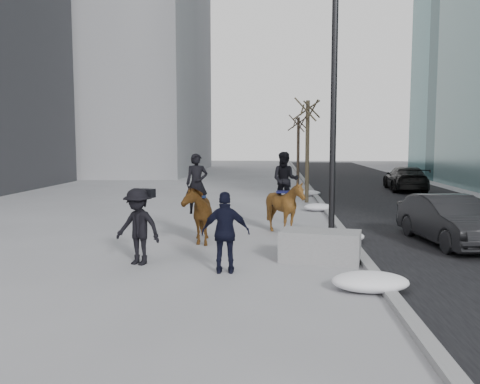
# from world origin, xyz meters

# --- Properties ---
(ground) EXTENTS (120.00, 120.00, 0.00)m
(ground) POSITION_xyz_m (0.00, 0.00, 0.00)
(ground) COLOR gray
(ground) RESTS_ON ground
(road) EXTENTS (8.00, 90.00, 0.01)m
(road) POSITION_xyz_m (7.00, 10.00, 0.01)
(road) COLOR black
(road) RESTS_ON ground
(curb) EXTENTS (0.25, 90.00, 0.12)m
(curb) POSITION_xyz_m (3.00, 10.00, 0.06)
(curb) COLOR gray
(curb) RESTS_ON ground
(planter) EXTENTS (1.99, 1.29, 0.73)m
(planter) POSITION_xyz_m (1.97, -0.11, 0.37)
(planter) COLOR gray
(planter) RESTS_ON ground
(car_near) EXTENTS (1.98, 4.23, 1.34)m
(car_near) POSITION_xyz_m (5.67, 2.13, 0.67)
(car_near) COLOR black
(car_near) RESTS_ON ground
(car_far) EXTENTS (2.24, 4.88, 1.38)m
(car_far) POSITION_xyz_m (8.33, 17.31, 0.69)
(car_far) COLOR black
(car_far) RESTS_ON ground
(tree_near) EXTENTS (1.20, 1.20, 5.15)m
(tree_near) POSITION_xyz_m (2.40, 11.43, 2.58)
(tree_near) COLOR #382F21
(tree_near) RESTS_ON ground
(tree_far) EXTENTS (1.20, 1.20, 4.75)m
(tree_far) POSITION_xyz_m (2.40, 20.06, 2.37)
(tree_far) COLOR #372720
(tree_far) RESTS_ON ground
(mounted_left) EXTENTS (1.22, 2.04, 2.47)m
(mounted_left) POSITION_xyz_m (-1.28, 2.07, 0.92)
(mounted_left) COLOR #482C0E
(mounted_left) RESTS_ON ground
(mounted_right) EXTENTS (1.50, 1.64, 2.49)m
(mounted_right) POSITION_xyz_m (1.22, 3.45, 1.00)
(mounted_right) COLOR #45270D
(mounted_right) RESTS_ON ground
(feeder) EXTENTS (1.05, 0.88, 1.75)m
(feeder) POSITION_xyz_m (-0.14, -1.26, 0.88)
(feeder) COLOR black
(feeder) RESTS_ON ground
(camera_crew) EXTENTS (1.29, 1.00, 1.75)m
(camera_crew) POSITION_xyz_m (-2.21, -0.64, 0.89)
(camera_crew) COLOR black
(camera_crew) RESTS_ON ground
(lamppost) EXTENTS (0.25, 1.30, 9.09)m
(lamppost) POSITION_xyz_m (2.60, 3.27, 4.99)
(lamppost) COLOR black
(lamppost) RESTS_ON ground
(snow_piles) EXTENTS (1.45, 17.41, 0.37)m
(snow_piles) POSITION_xyz_m (2.70, 3.97, 0.17)
(snow_piles) COLOR white
(snow_piles) RESTS_ON ground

